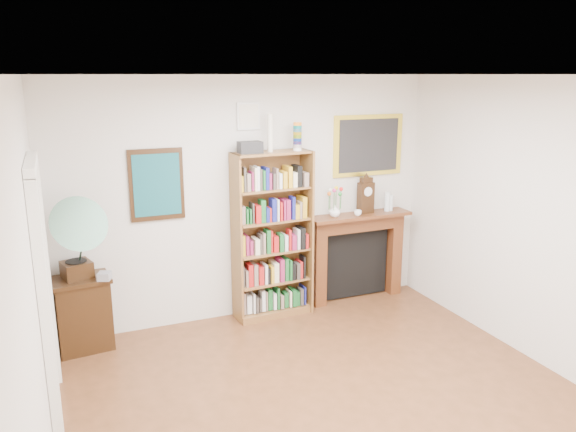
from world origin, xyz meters
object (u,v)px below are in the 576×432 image
object	(u,v)px
side_cabinet	(83,314)
flower_vase	(335,211)
mantel_clock	(366,196)
teacup	(358,213)
bottle_right	(391,203)
bookshelf	(273,226)
cd_stack	(104,276)
gramophone	(74,234)
fireplace	(356,249)
bottle_left	(387,202)

from	to	relation	value
side_cabinet	flower_vase	world-z (taller)	flower_vase
side_cabinet	mantel_clock	distance (m)	3.52
teacup	bottle_right	world-z (taller)	bottle_right
mantel_clock	bottle_right	xyz separation A→B (m)	(0.36, -0.01, -0.12)
teacup	bookshelf	bearing A→B (deg)	177.74
cd_stack	teacup	world-z (taller)	teacup
gramophone	teacup	distance (m)	3.25
bottle_right	bookshelf	bearing A→B (deg)	-178.62
gramophone	flower_vase	bearing A→B (deg)	-11.26
cd_stack	mantel_clock	world-z (taller)	mantel_clock
bookshelf	flower_vase	size ratio (longest dim) A/B	15.94
gramophone	flower_vase	size ratio (longest dim) A/B	6.33
bookshelf	side_cabinet	size ratio (longest dim) A/B	2.88
fireplace	mantel_clock	distance (m)	0.69
teacup	flower_vase	bearing A→B (deg)	165.99
bottle_right	flower_vase	bearing A→B (deg)	-179.12
side_cabinet	teacup	bearing A→B (deg)	-5.77
fireplace	bottle_left	distance (m)	0.71
flower_vase	bottle_left	size ratio (longest dim) A/B	0.59
bottle_left	cd_stack	bearing A→B (deg)	-176.12
mantel_clock	flower_vase	distance (m)	0.46
gramophone	bottle_right	world-z (taller)	gramophone
cd_stack	gramophone	bearing A→B (deg)	172.88
cd_stack	fireplace	bearing A→B (deg)	5.25
mantel_clock	flower_vase	world-z (taller)	mantel_clock
bookshelf	flower_vase	bearing A→B (deg)	-2.13
cd_stack	side_cabinet	bearing A→B (deg)	146.77
cd_stack	bottle_left	distance (m)	3.50
bottle_right	fireplace	bearing A→B (deg)	174.39
bookshelf	mantel_clock	bearing A→B (deg)	-1.83
cd_stack	flower_vase	distance (m)	2.75
side_cabinet	cd_stack	size ratio (longest dim) A/B	6.53
flower_vase	fireplace	bearing A→B (deg)	9.20
flower_vase	bottle_left	xyz separation A→B (m)	(0.75, 0.01, 0.05)
cd_stack	bottle_right	bearing A→B (deg)	3.86
fireplace	flower_vase	size ratio (longest dim) A/B	9.41
side_cabinet	teacup	world-z (taller)	teacup
fireplace	flower_vase	bearing A→B (deg)	-171.10
side_cabinet	cd_stack	distance (m)	0.51
side_cabinet	bottle_left	xyz separation A→B (m)	(3.69, 0.08, 0.85)
mantel_clock	bottle_right	distance (m)	0.38
side_cabinet	gramophone	size ratio (longest dim) A/B	0.87
teacup	side_cabinet	bearing A→B (deg)	-179.94
fireplace	gramophone	size ratio (longest dim) A/B	1.49
cd_stack	bookshelf	bearing A→B (deg)	5.97
fireplace	teacup	xyz separation A→B (m)	(-0.07, -0.13, 0.50)
bookshelf	bottle_left	xyz separation A→B (m)	(1.56, 0.04, 0.15)
flower_vase	bottle_left	world-z (taller)	bottle_left
fireplace	teacup	world-z (taller)	teacup
side_cabinet	gramophone	world-z (taller)	gramophone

